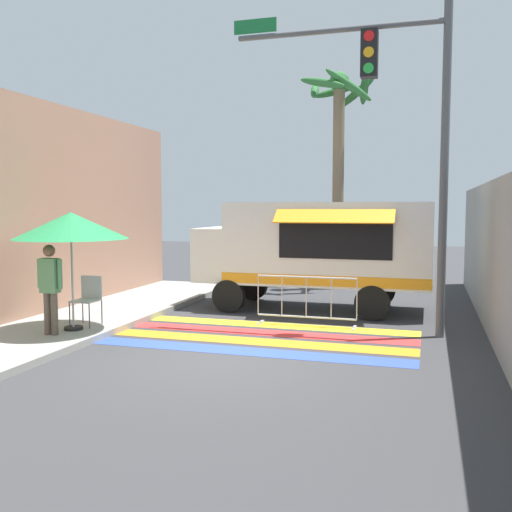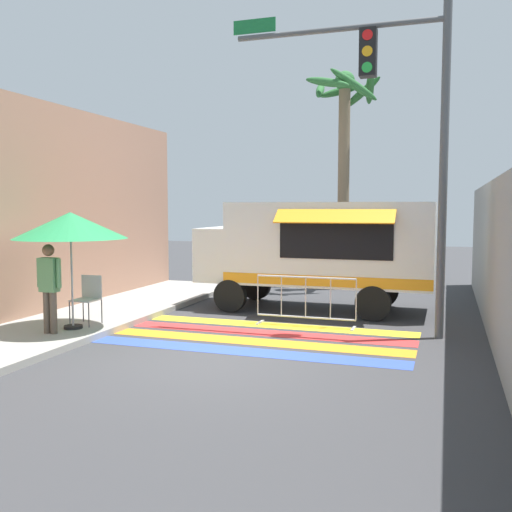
{
  "view_description": "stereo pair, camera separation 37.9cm",
  "coord_description": "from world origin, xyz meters",
  "px_view_note": "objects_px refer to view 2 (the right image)",
  "views": [
    {
      "loc": [
        3.28,
        -8.78,
        2.51
      ],
      "look_at": [
        -0.32,
        3.13,
        1.45
      ],
      "focal_mm": 40.0,
      "sensor_mm": 36.0,
      "label": 1
    },
    {
      "loc": [
        3.64,
        -8.67,
        2.51
      ],
      "look_at": [
        -0.32,
        3.13,
        1.45
      ],
      "focal_mm": 40.0,
      "sensor_mm": 36.0,
      "label": 2
    }
  ],
  "objects_px": {
    "folding_chair": "(88,295)",
    "food_truck": "(314,246)",
    "barricade_front": "(306,301)",
    "vendor_person": "(49,283)",
    "traffic_signal_pole": "(401,112)",
    "patio_umbrella": "(70,226)",
    "palm_tree": "(344,138)"
  },
  "relations": [
    {
      "from": "traffic_signal_pole",
      "to": "palm_tree",
      "type": "distance_m",
      "value": 6.42
    },
    {
      "from": "vendor_person",
      "to": "barricade_front",
      "type": "xyz_separation_m",
      "value": [
        4.28,
        2.77,
        -0.56
      ]
    },
    {
      "from": "food_truck",
      "to": "palm_tree",
      "type": "relative_size",
      "value": 0.86
    },
    {
      "from": "patio_umbrella",
      "to": "folding_chair",
      "type": "relative_size",
      "value": 2.32
    },
    {
      "from": "traffic_signal_pole",
      "to": "vendor_person",
      "type": "distance_m",
      "value": 7.4
    },
    {
      "from": "patio_umbrella",
      "to": "vendor_person",
      "type": "bearing_deg",
      "value": -104.42
    },
    {
      "from": "folding_chair",
      "to": "food_truck",
      "type": "bearing_deg",
      "value": 49.2
    },
    {
      "from": "patio_umbrella",
      "to": "barricade_front",
      "type": "relative_size",
      "value": 1.07
    },
    {
      "from": "patio_umbrella",
      "to": "palm_tree",
      "type": "bearing_deg",
      "value": 63.96
    },
    {
      "from": "food_truck",
      "to": "folding_chair",
      "type": "distance_m",
      "value": 5.46
    },
    {
      "from": "traffic_signal_pole",
      "to": "food_truck",
      "type": "bearing_deg",
      "value": 133.5
    },
    {
      "from": "vendor_person",
      "to": "palm_tree",
      "type": "bearing_deg",
      "value": 81.42
    },
    {
      "from": "barricade_front",
      "to": "palm_tree",
      "type": "relative_size",
      "value": 0.33
    },
    {
      "from": "palm_tree",
      "to": "barricade_front",
      "type": "bearing_deg",
      "value": -87.76
    },
    {
      "from": "food_truck",
      "to": "vendor_person",
      "type": "bearing_deg",
      "value": -129.89
    },
    {
      "from": "folding_chair",
      "to": "barricade_front",
      "type": "relative_size",
      "value": 0.46
    },
    {
      "from": "barricade_front",
      "to": "palm_tree",
      "type": "xyz_separation_m",
      "value": [
        -0.23,
        5.77,
        4.08
      ]
    },
    {
      "from": "barricade_front",
      "to": "palm_tree",
      "type": "height_order",
      "value": "palm_tree"
    },
    {
      "from": "traffic_signal_pole",
      "to": "barricade_front",
      "type": "distance_m",
      "value": 4.25
    },
    {
      "from": "folding_chair",
      "to": "vendor_person",
      "type": "xyz_separation_m",
      "value": [
        -0.14,
        -1.02,
        0.37
      ]
    },
    {
      "from": "palm_tree",
      "to": "vendor_person",
      "type": "bearing_deg",
      "value": -115.4
    },
    {
      "from": "folding_chair",
      "to": "vendor_person",
      "type": "height_order",
      "value": "vendor_person"
    },
    {
      "from": "palm_tree",
      "to": "patio_umbrella",
      "type": "bearing_deg",
      "value": -116.04
    },
    {
      "from": "traffic_signal_pole",
      "to": "patio_umbrella",
      "type": "height_order",
      "value": "traffic_signal_pole"
    },
    {
      "from": "patio_umbrella",
      "to": "food_truck",
      "type": "bearing_deg",
      "value": 47.87
    },
    {
      "from": "vendor_person",
      "to": "palm_tree",
      "type": "xyz_separation_m",
      "value": [
        4.06,
        8.54,
        3.52
      ]
    },
    {
      "from": "food_truck",
      "to": "patio_umbrella",
      "type": "relative_size",
      "value": 2.47
    },
    {
      "from": "food_truck",
      "to": "traffic_signal_pole",
      "type": "distance_m",
      "value": 4.19
    },
    {
      "from": "folding_chair",
      "to": "patio_umbrella",
      "type": "bearing_deg",
      "value": -86.78
    },
    {
      "from": "food_truck",
      "to": "barricade_front",
      "type": "distance_m",
      "value": 2.29
    },
    {
      "from": "vendor_person",
      "to": "barricade_front",
      "type": "bearing_deg",
      "value": 49.7
    },
    {
      "from": "folding_chair",
      "to": "barricade_front",
      "type": "height_order",
      "value": "folding_chair"
    }
  ]
}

